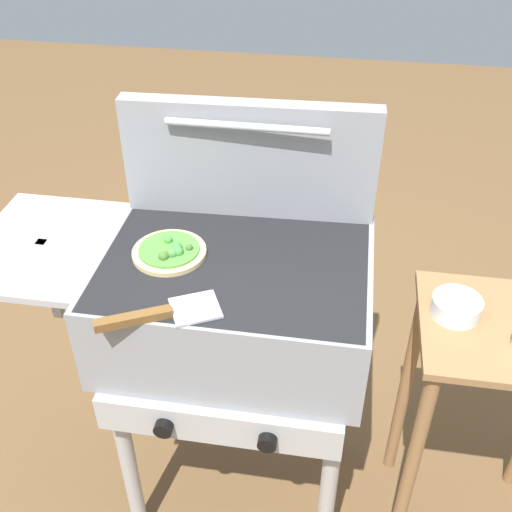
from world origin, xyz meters
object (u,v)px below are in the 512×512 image
grill (230,307)px  prep_table (494,393)px  pizza_veggie (170,251)px  spatula (159,314)px  topping_bowl_far (456,307)px

grill → prep_table: bearing=0.4°
pizza_veggie → prep_table: bearing=0.1°
grill → spatula: bearing=-116.6°
grill → topping_bowl_far: 0.54m
prep_table → pizza_veggie: bearing=-179.9°
pizza_veggie → topping_bowl_far: bearing=2.3°
prep_table → topping_bowl_far: bearing=169.8°
prep_table → topping_bowl_far: (-0.14, 0.02, 0.25)m
pizza_veggie → topping_bowl_far: pizza_veggie is taller
pizza_veggie → spatula: bearing=-80.4°
topping_bowl_far → grill: bearing=-176.9°
spatula → prep_table: size_ratio=0.33×
grill → topping_bowl_far: grill is taller
spatula → topping_bowl_far: size_ratio=2.21×
pizza_veggie → spatula: pizza_veggie is taller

